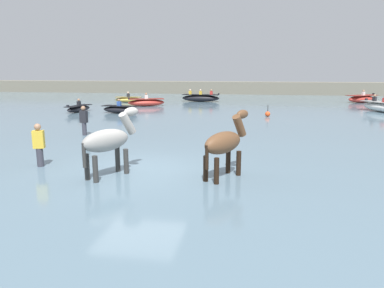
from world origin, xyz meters
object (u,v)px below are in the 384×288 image
object	(u,v)px
boat_distant_west	(146,102)
boat_distant_east	(129,99)
boat_mid_channel	(201,98)
person_spectator_far	(39,148)
horse_lead_bay	(225,144)
horse_trailing_grey	(108,142)
boat_near_starboard	(362,99)
boat_far_inshore	(79,108)
boat_near_port	(120,109)
person_wading_close	(84,123)
channel_buoy	(268,114)

from	to	relation	value
boat_distant_west	boat_distant_east	bearing A→B (deg)	129.93
boat_mid_channel	person_spectator_far	distance (m)	23.74
horse_lead_bay	person_spectator_far	distance (m)	5.65
horse_trailing_grey	boat_near_starboard	bearing A→B (deg)	62.21
horse_lead_bay	boat_distant_west	world-z (taller)	horse_lead_bay
boat_distant_west	person_spectator_far	world-z (taller)	person_spectator_far
horse_trailing_grey	boat_mid_channel	xyz separation A→B (m)	(-1.00, 24.30, -0.62)
boat_far_inshore	boat_distant_east	bearing A→B (deg)	83.78
horse_lead_bay	horse_trailing_grey	world-z (taller)	horse_trailing_grey
horse_lead_bay	boat_distant_west	distance (m)	20.48
boat_near_port	boat_distant_east	bearing A→B (deg)	105.71
person_wading_close	channel_buoy	xyz separation A→B (m)	(8.39, 8.17, -0.39)
horse_trailing_grey	channel_buoy	size ratio (longest dim) A/B	2.87
boat_distant_west	boat_near_starboard	distance (m)	19.39
person_spectator_far	channel_buoy	distance (m)	15.27
boat_far_inshore	channel_buoy	distance (m)	13.05
boat_distant_east	boat_near_starboard	size ratio (longest dim) A/B	0.80
horse_trailing_grey	boat_far_inshore	distance (m)	16.68
horse_trailing_grey	boat_far_inshore	bearing A→B (deg)	119.71
horse_trailing_grey	person_wading_close	distance (m)	6.89
boat_distant_west	channel_buoy	distance (m)	10.88
boat_near_starboard	boat_mid_channel	bearing A→B (deg)	-174.52
boat_distant_west	person_wading_close	distance (m)	13.46
boat_near_starboard	channel_buoy	bearing A→B (deg)	-126.91
channel_buoy	boat_mid_channel	bearing A→B (deg)	119.40
boat_near_port	channel_buoy	xyz separation A→B (m)	(9.85, -0.13, -0.09)
boat_distant_east	person_spectator_far	xyz separation A→B (m)	(4.91, -21.82, 0.31)
horse_lead_bay	boat_far_inshore	distance (m)	18.14
horse_lead_bay	boat_distant_east	size ratio (longest dim) A/B	0.83
channel_buoy	person_wading_close	bearing A→B (deg)	-135.76
boat_mid_channel	channel_buoy	bearing A→B (deg)	-60.60
boat_mid_channel	boat_distant_west	size ratio (longest dim) A/B	1.14
boat_distant_east	boat_near_port	xyz separation A→B (m)	(2.33, -8.27, 0.01)
boat_near_starboard	channel_buoy	distance (m)	14.58
boat_near_port	boat_mid_channel	distance (m)	10.92
horse_lead_bay	person_spectator_far	xyz separation A→B (m)	(-5.63, 0.21, -0.38)
boat_distant_east	boat_near_port	distance (m)	8.59
horse_lead_bay	boat_near_starboard	world-z (taller)	horse_lead_bay
boat_distant_east	person_spectator_far	world-z (taller)	person_spectator_far
horse_lead_bay	boat_near_starboard	distance (m)	27.36
horse_trailing_grey	channel_buoy	bearing A→B (deg)	71.18
boat_distant_east	boat_far_inshore	xyz separation A→B (m)	(-0.87, -7.95, -0.02)
boat_distant_east	person_wading_close	bearing A→B (deg)	-77.13
person_spectator_far	channel_buoy	bearing A→B (deg)	61.59
boat_far_inshore	person_spectator_far	size ratio (longest dim) A/B	1.54
horse_lead_bay	boat_far_inshore	world-z (taller)	horse_lead_bay
boat_mid_channel	channel_buoy	xyz separation A→B (m)	(5.78, -10.27, -0.17)
horse_trailing_grey	boat_mid_channel	bearing A→B (deg)	92.36
boat_distant_east	boat_far_inshore	bearing A→B (deg)	-96.22
person_spectator_far	person_wading_close	bearing A→B (deg)	102.10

